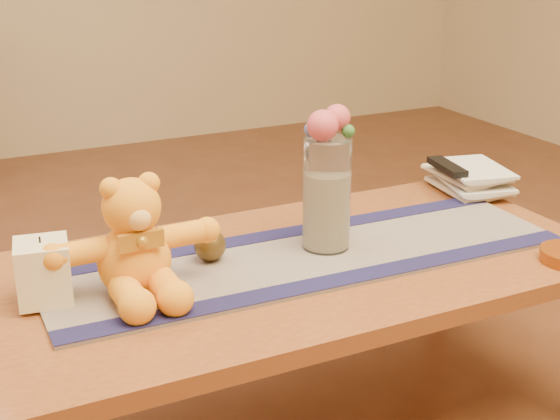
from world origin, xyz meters
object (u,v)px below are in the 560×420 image
book_bottom (443,191)px  tv_remote (447,167)px  pillar_candle (43,271)px  bronze_ball (210,245)px  teddy_bear (133,237)px  glass_vase (327,194)px

book_bottom → tv_remote: (-0.00, -0.01, 0.07)m
pillar_candle → bronze_ball: 0.37m
teddy_bear → tv_remote: size_ratio=2.16×
teddy_bear → pillar_candle: 0.19m
glass_vase → tv_remote: size_ratio=1.62×
glass_vase → tv_remote: (0.49, 0.19, -0.05)m
glass_vase → bronze_ball: bearing=170.1°
teddy_bear → book_bottom: teddy_bear is taller
teddy_bear → bronze_ball: bearing=19.8°
glass_vase → book_bottom: (0.49, 0.20, -0.13)m
book_bottom → tv_remote: tv_remote is taller
glass_vase → bronze_ball: glass_vase is taller
pillar_candle → book_bottom: 1.15m
book_bottom → glass_vase: bearing=-151.3°
glass_vase → book_bottom: 0.54m
tv_remote → glass_vase: bearing=-149.2°
glass_vase → book_bottom: glass_vase is taller
glass_vase → bronze_ball: 0.29m
teddy_bear → glass_vase: size_ratio=1.33×
pillar_candle → tv_remote: size_ratio=0.78×
book_bottom → tv_remote: 0.08m
book_bottom → pillar_candle: bearing=-163.7°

